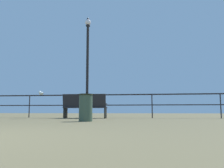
% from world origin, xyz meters
% --- Properties ---
extents(pier_railing, '(21.39, 0.05, 0.99)m').
position_xyz_m(pier_railing, '(0.00, 8.04, 0.74)').
color(pier_railing, black).
rests_on(pier_railing, ground_plane).
extents(bench_near_left, '(1.70, 0.69, 0.94)m').
position_xyz_m(bench_near_left, '(0.05, 7.21, 0.51)').
color(bench_near_left, black).
rests_on(bench_near_left, ground_plane).
extents(lamppost_center, '(0.28, 0.28, 4.52)m').
position_xyz_m(lamppost_center, '(-0.12, 8.27, 2.30)').
color(lamppost_center, black).
rests_on(lamppost_center, ground_plane).
extents(seagull_on_rail, '(0.36, 0.25, 0.18)m').
position_xyz_m(seagull_on_rail, '(-2.15, 8.05, 1.07)').
color(seagull_on_rail, white).
rests_on(seagull_on_rail, pier_railing).
extents(trash_bin, '(0.39, 0.39, 0.75)m').
position_xyz_m(trash_bin, '(0.78, 4.52, 0.38)').
color(trash_bin, '#354A39').
rests_on(trash_bin, ground_plane).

